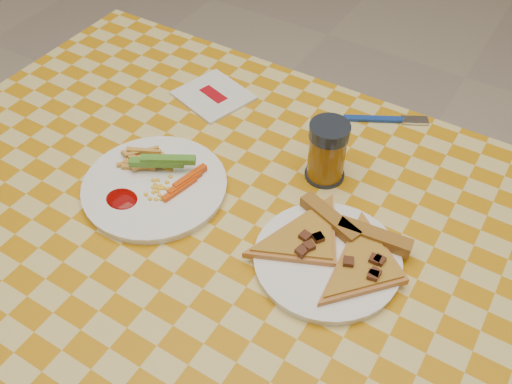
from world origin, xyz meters
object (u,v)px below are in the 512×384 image
(drink_glass, at_px, (327,152))
(plate_right, at_px, (327,260))
(table, at_px, (243,268))
(plate_left, at_px, (155,187))

(drink_glass, bearing_deg, plate_right, -62.06)
(plate_right, bearing_deg, drink_glass, 117.94)
(table, xyz_separation_m, drink_glass, (0.04, 0.19, 0.13))
(plate_left, relative_size, plate_right, 1.10)
(plate_left, relative_size, drink_glass, 2.14)
(plate_right, relative_size, drink_glass, 1.95)
(table, bearing_deg, drink_glass, 77.29)
(plate_right, bearing_deg, table, -167.64)
(plate_right, xyz_separation_m, drink_glass, (-0.09, 0.16, 0.05))
(table, height_order, plate_left, plate_left)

